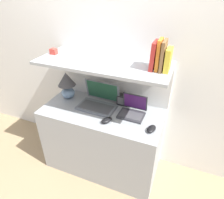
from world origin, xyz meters
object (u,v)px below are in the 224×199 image
Objects in this scene: laptop_large at (99,101)px; shelf_gadget at (54,51)px; computer_mouse at (107,120)px; router_box at (123,100)px; book_brown at (163,56)px; book_orange at (159,55)px; second_mouse at (151,129)px; book_red at (154,55)px; table_lamp at (67,84)px; laptop_small at (132,111)px; book_yellow at (168,60)px.

shelf_gadget is (-0.46, -0.02, 0.48)m from laptop_large.
router_box is at bearing 83.23° from computer_mouse.
book_orange is (-0.03, 0.00, 0.00)m from book_brown.
laptop_large is 1.59× the size of book_orange.
second_mouse is at bearing -17.35° from laptop_large.
table_lamp is at bearing 177.18° from book_red.
router_box is at bearing 159.38° from book_brown.
computer_mouse is at bearing -132.25° from laptop_small.
router_box is (0.04, 0.34, 0.04)m from computer_mouse.
book_red is (0.52, -0.02, 0.57)m from laptop_large.
book_red is at bearing 115.12° from second_mouse.
second_mouse is at bearing -36.89° from laptop_small.
book_orange is (0.33, -0.14, 0.57)m from router_box.
table_lamp is at bearing 167.69° from second_mouse.
shelf_gadget is at bearing 162.44° from computer_mouse.
table_lamp is 1.05m from book_orange.
laptop_large is at bearing -4.14° from table_lamp.
laptop_large is 0.81m from book_orange.
table_lamp is 2.23× the size of computer_mouse.
book_brown is at bearing 0.00° from book_red.
computer_mouse is 0.35m from router_box.
computer_mouse is at bearing -153.24° from book_brown.
table_lamp reaches higher than second_mouse.
book_orange reaches higher than book_yellow.
laptop_large is 2.14× the size of book_yellow.
router_box is 0.68m from book_orange.
second_mouse is at bearing -9.15° from shelf_gadget.
laptop_small is at bearing -2.55° from laptop_large.
laptop_small is at bearing 47.75° from computer_mouse.
book_orange is 3.90× the size of shelf_gadget.
book_orange is at bearing -1.71° from laptop_large.
second_mouse is at bearing -64.88° from book_red.
second_mouse is 0.63m from book_red.
table_lamp is at bearing 176.64° from laptop_small.
book_brown reaches higher than table_lamp.
laptop_small is 0.62m from book_brown.
book_orange is 1.09× the size of book_red.
book_brown reaches higher than router_box.
laptop_large is at bearing 178.39° from book_brown.
router_box is (-0.37, 0.31, 0.04)m from second_mouse.
book_red reaches higher than table_lamp.
book_red is at bearing -25.13° from router_box.
book_brown is (0.41, 0.21, 0.61)m from computer_mouse.
computer_mouse is 1.05× the size of second_mouse.
laptop_small reaches higher than computer_mouse.
laptop_small is at bearing 0.01° from shelf_gadget.
computer_mouse is at bearing -151.21° from book_orange.
book_red is at bearing 180.00° from book_yellow.
table_lamp is 1.01m from book_red.
book_yellow is 2.90× the size of shelf_gadget.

